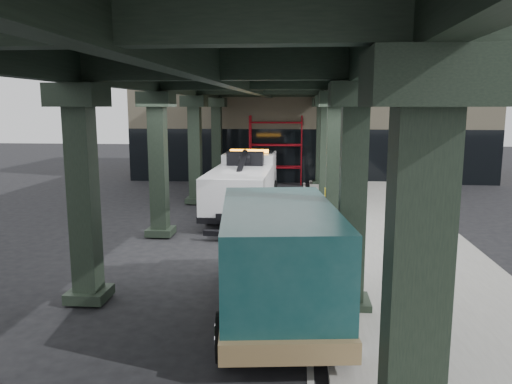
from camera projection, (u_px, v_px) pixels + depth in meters
The scene contains 8 objects.
ground at pixel (251, 255), 15.30m from camera, with size 90.00×90.00×0.00m, color black.
sidewalk at pixel (389, 239), 16.85m from camera, with size 5.00×40.00×0.15m, color gray.
lane_stripe at pixel (306, 239), 17.11m from camera, with size 0.12×38.00×0.01m, color silver.
viaduct at pixel (245, 77), 16.38m from camera, with size 7.40×32.00×6.40m.
building at pixel (309, 114), 34.08m from camera, with size 22.00×10.00×8.00m, color #C6B793.
scaffolding at pixel (276, 148), 29.32m from camera, with size 3.08×0.88×4.00m.
tow_truck at pixel (244, 182), 21.36m from camera, with size 2.60×8.31×2.71m.
towed_van at pixel (277, 256), 10.70m from camera, with size 3.10×6.40×2.50m.
Camera 1 is at (1.48, -14.68, 4.50)m, focal length 35.00 mm.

